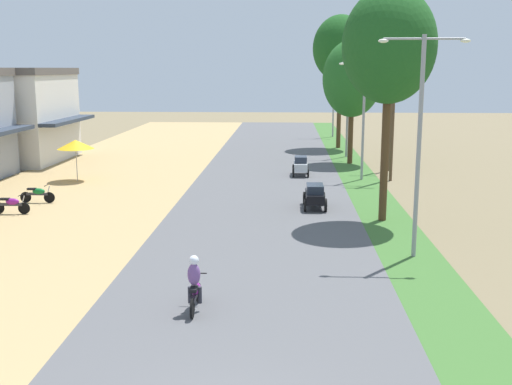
# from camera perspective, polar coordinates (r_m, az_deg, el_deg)

# --- Properties ---
(shophouse_far) EXTENTS (10.10, 8.93, 6.90)m
(shophouse_far) POSITION_cam_1_polar(r_m,az_deg,el_deg) (50.32, -22.12, 6.57)
(shophouse_far) COLOR silver
(shophouse_far) RESTS_ON ground
(parked_motorbike_fifth) EXTENTS (1.80, 0.54, 0.94)m
(parked_motorbike_fifth) POSITION_cam_1_polar(r_m,az_deg,el_deg) (31.77, -21.41, -0.97)
(parked_motorbike_fifth) COLOR black
(parked_motorbike_fifth) RESTS_ON dirt_shoulder
(parked_motorbike_sixth) EXTENTS (1.80, 0.54, 0.94)m
(parked_motorbike_sixth) POSITION_cam_1_polar(r_m,az_deg,el_deg) (33.96, -19.29, -0.07)
(parked_motorbike_sixth) COLOR black
(parked_motorbike_sixth) RESTS_ON dirt_shoulder
(vendor_umbrella) EXTENTS (2.20, 2.20, 2.52)m
(vendor_umbrella) POSITION_cam_1_polar(r_m,az_deg,el_deg) (39.71, -16.14, 4.24)
(vendor_umbrella) COLOR #99999E
(vendor_umbrella) RESTS_ON dirt_shoulder
(median_tree_nearest) EXTENTS (4.08, 4.08, 10.27)m
(median_tree_nearest) POSITION_cam_1_polar(r_m,az_deg,el_deg) (28.30, 12.05, 12.90)
(median_tree_nearest) COLOR #4C351E
(median_tree_nearest) RESTS_ON median_strip
(median_tree_second) EXTENTS (4.21, 4.21, 8.82)m
(median_tree_second) POSITION_cam_1_polar(r_m,az_deg,el_deg) (45.62, 8.77, 10.21)
(median_tree_second) COLOR #4C351E
(median_tree_second) RESTS_ON median_strip
(median_tree_third) EXTENTS (4.72, 4.72, 11.26)m
(median_tree_third) POSITION_cam_1_polar(r_m,az_deg,el_deg) (54.73, 7.73, 12.88)
(median_tree_third) COLOR #4C351E
(median_tree_third) RESTS_ON median_strip
(streetlamp_near) EXTENTS (3.16, 0.20, 7.94)m
(streetlamp_near) POSITION_cam_1_polar(r_m,az_deg,el_deg) (22.96, 14.70, 5.34)
(streetlamp_near) COLOR gray
(streetlamp_near) RESTS_ON median_strip
(streetlamp_mid) EXTENTS (3.16, 0.20, 7.29)m
(streetlamp_mid) POSITION_cam_1_polar(r_m,az_deg,el_deg) (38.98, 9.80, 7.32)
(streetlamp_mid) COLOR gray
(streetlamp_mid) RESTS_ON median_strip
(streetlamp_far) EXTENTS (3.16, 0.20, 7.77)m
(streetlamp_far) POSITION_cam_1_polar(r_m,az_deg,el_deg) (49.12, 8.37, 8.43)
(streetlamp_far) COLOR gray
(streetlamp_far) RESTS_ON median_strip
(streetlamp_farthest) EXTENTS (3.16, 0.20, 7.95)m
(streetlamp_farthest) POSITION_cam_1_polar(r_m,az_deg,el_deg) (63.74, 7.10, 9.17)
(streetlamp_farthest) COLOR gray
(streetlamp_farthest) RESTS_ON median_strip
(utility_pole_near) EXTENTS (1.80, 0.20, 8.05)m
(utility_pole_near) POSITION_cam_1_polar(r_m,az_deg,el_deg) (43.05, 12.18, 7.49)
(utility_pole_near) COLOR brown
(utility_pole_near) RESTS_ON ground
(utility_pole_far) EXTENTS (1.80, 0.20, 9.35)m
(utility_pole_far) POSITION_cam_1_polar(r_m,az_deg,el_deg) (39.15, 12.44, 8.09)
(utility_pole_far) COLOR brown
(utility_pole_far) RESTS_ON ground
(car_sedan_black) EXTENTS (1.10, 2.26, 1.19)m
(car_sedan_black) POSITION_cam_1_polar(r_m,az_deg,el_deg) (30.85, 5.38, -0.22)
(car_sedan_black) COLOR black
(car_sedan_black) RESTS_ON road_strip
(car_hatchback_silver) EXTENTS (1.04, 2.00, 1.23)m
(car_hatchback_silver) POSITION_cam_1_polar(r_m,az_deg,el_deg) (40.28, 4.09, 2.51)
(car_hatchback_silver) COLOR #B7BCC1
(car_hatchback_silver) RESTS_ON road_strip
(motorbike_ahead_second) EXTENTS (0.54, 1.80, 1.66)m
(motorbike_ahead_second) POSITION_cam_1_polar(r_m,az_deg,el_deg) (17.90, -5.60, -8.36)
(motorbike_ahead_second) COLOR black
(motorbike_ahead_second) RESTS_ON road_strip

